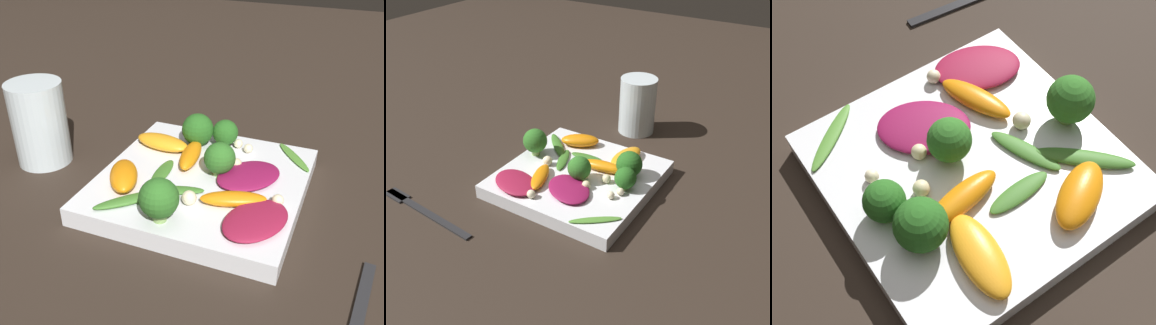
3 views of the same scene
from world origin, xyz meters
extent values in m
plane|color=#2D231C|center=(0.00, 0.00, 0.00)|extent=(2.40, 2.40, 0.00)
cube|color=white|center=(0.00, 0.00, 0.01)|extent=(0.24, 0.24, 0.02)
cylinder|color=silver|center=(0.23, 0.01, 0.06)|extent=(0.07, 0.07, 0.11)
cube|color=#262628|center=(-0.19, 0.16, 0.00)|extent=(0.03, 0.20, 0.01)
cube|color=#262628|center=(-0.19, 0.23, 0.00)|extent=(0.02, 0.04, 0.01)
ellipsoid|color=maroon|center=(-0.05, -0.02, 0.03)|extent=(0.10, 0.10, 0.01)
ellipsoid|color=maroon|center=(-0.08, 0.07, 0.03)|extent=(0.08, 0.10, 0.01)
ellipsoid|color=orange|center=(0.08, -0.05, 0.03)|extent=(0.08, 0.04, 0.02)
ellipsoid|color=orange|center=(0.03, -0.03, 0.03)|extent=(0.03, 0.08, 0.02)
ellipsoid|color=orange|center=(0.08, 0.05, 0.03)|extent=(0.06, 0.08, 0.02)
ellipsoid|color=orange|center=(-0.05, 0.04, 0.03)|extent=(0.08, 0.05, 0.01)
cylinder|color=#7A9E51|center=(0.00, -0.09, 0.03)|extent=(0.01, 0.01, 0.01)
sphere|color=#26601E|center=(0.00, -0.09, 0.04)|extent=(0.03, 0.03, 0.03)
cylinder|color=#7A9E51|center=(0.04, -0.07, 0.03)|extent=(0.01, 0.01, 0.01)
sphere|color=#26601E|center=(0.04, -0.07, 0.05)|extent=(0.04, 0.04, 0.04)
cylinder|color=#84AD5B|center=(-0.02, -0.01, 0.03)|extent=(0.01, 0.01, 0.01)
sphere|color=#2D6B23|center=(-0.02, -0.01, 0.05)|extent=(0.04, 0.04, 0.04)
cylinder|color=#84AD5B|center=(0.01, 0.10, 0.03)|extent=(0.01, 0.01, 0.02)
sphere|color=#2D6B23|center=(0.01, 0.10, 0.05)|extent=(0.04, 0.04, 0.04)
ellipsoid|color=#3D7528|center=(0.05, 0.01, 0.03)|extent=(0.02, 0.06, 0.01)
ellipsoid|color=#518E33|center=(-0.09, -0.09, 0.03)|extent=(0.06, 0.07, 0.00)
ellipsoid|color=#3D7528|center=(0.02, 0.04, 0.03)|extent=(0.07, 0.04, 0.01)
ellipsoid|color=#3D7528|center=(0.05, 0.08, 0.03)|extent=(0.07, 0.08, 0.01)
sphere|color=beige|center=(-0.03, -0.03, 0.03)|extent=(0.01, 0.01, 0.01)
sphere|color=beige|center=(-0.03, -0.08, 0.03)|extent=(0.01, 0.01, 0.01)
sphere|color=beige|center=(-0.10, 0.02, 0.03)|extent=(0.01, 0.01, 0.01)
sphere|color=beige|center=(-0.02, -0.09, 0.03)|extent=(0.01, 0.01, 0.01)
sphere|color=beige|center=(0.00, -0.05, 0.03)|extent=(0.01, 0.01, 0.01)
sphere|color=beige|center=(-0.01, 0.06, 0.03)|extent=(0.02, 0.02, 0.02)
camera|label=1|loc=(-0.16, 0.43, 0.31)|focal=42.00mm
camera|label=2|loc=(-0.53, -0.33, 0.43)|focal=42.00mm
camera|label=3|loc=(0.20, -0.15, 0.41)|focal=50.00mm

